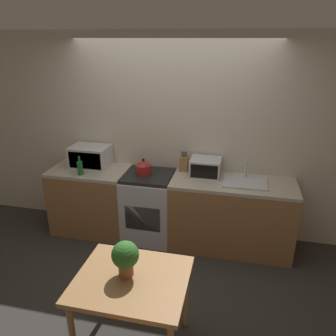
{
  "coord_description": "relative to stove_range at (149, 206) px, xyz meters",
  "views": [
    {
      "loc": [
        0.83,
        -3.05,
        2.51
      ],
      "look_at": [
        0.03,
        0.51,
        1.05
      ],
      "focal_mm": 35.0,
      "sensor_mm": 36.0,
      "label": 1
    }
  ],
  "objects": [
    {
      "name": "knife_block",
      "position": [
        0.41,
        0.21,
        0.55
      ],
      "size": [
        0.1,
        0.08,
        0.26
      ],
      "color": "#9E7042",
      "rests_on": "counter_right_run"
    },
    {
      "name": "counter_left_run",
      "position": [
        -0.81,
        0.0,
        0.0
      ],
      "size": [
        1.01,
        0.62,
        0.9
      ],
      "color": "olive",
      "rests_on": "ground_plane"
    },
    {
      "name": "counter_right_run",
      "position": [
        1.06,
        0.0,
        0.0
      ],
      "size": [
        1.49,
        0.62,
        0.9
      ],
      "color": "olive",
      "rests_on": "ground_plane"
    },
    {
      "name": "microwave",
      "position": [
        -0.83,
        0.11,
        0.59
      ],
      "size": [
        0.5,
        0.35,
        0.28
      ],
      "color": "silver",
      "rests_on": "counter_left_run"
    },
    {
      "name": "kettle",
      "position": [
        -0.07,
        0.01,
        0.54
      ],
      "size": [
        0.2,
        0.2,
        0.21
      ],
      "color": "maroon",
      "rests_on": "stove_range"
    },
    {
      "name": "ground_plane",
      "position": [
        0.24,
        -0.6,
        -0.45
      ],
      "size": [
        16.0,
        16.0,
        0.0
      ],
      "primitive_type": "plane",
      "color": "#33302D"
    },
    {
      "name": "bottle",
      "position": [
        -0.83,
        -0.19,
        0.54
      ],
      "size": [
        0.07,
        0.07,
        0.24
      ],
      "color": "#1E662D",
      "rests_on": "counter_left_run"
    },
    {
      "name": "stove_range",
      "position": [
        0.0,
        0.0,
        0.0
      ],
      "size": [
        0.62,
        0.62,
        0.9
      ],
      "color": "silver",
      "rests_on": "ground_plane"
    },
    {
      "name": "wall_back",
      "position": [
        0.24,
        0.34,
        0.85
      ],
      "size": [
        10.0,
        0.06,
        2.6
      ],
      "color": "beige",
      "rests_on": "ground_plane"
    },
    {
      "name": "dining_table",
      "position": [
        0.34,
        -1.69,
        0.19
      ],
      "size": [
        0.89,
        0.75,
        0.74
      ],
      "color": "#9E7042",
      "rests_on": "ground_plane"
    },
    {
      "name": "sink_basin",
      "position": [
        1.19,
        0.01,
        0.47
      ],
      "size": [
        0.51,
        0.39,
        0.24
      ],
      "color": "silver",
      "rests_on": "counter_right_run"
    },
    {
      "name": "toaster_oven",
      "position": [
        0.7,
        0.13,
        0.56
      ],
      "size": [
        0.37,
        0.32,
        0.22
      ],
      "color": "silver",
      "rests_on": "counter_right_run"
    },
    {
      "name": "potted_plant",
      "position": [
        0.28,
        -1.66,
        0.47
      ],
      "size": [
        0.22,
        0.22,
        0.3
      ],
      "color": "#9E5B3D",
      "rests_on": "dining_table"
    }
  ]
}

